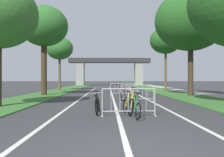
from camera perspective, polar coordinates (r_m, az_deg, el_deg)
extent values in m
plane|color=#333335|center=(4.45, 4.29, -18.53)|extent=(300.00, 300.00, 0.00)
cube|color=#386B2D|center=(29.10, -12.03, -2.84)|extent=(3.37, 59.47, 0.05)
cube|color=#386B2D|center=(29.26, 11.44, -2.83)|extent=(3.37, 59.47, 0.05)
cube|color=#ADA89E|center=(29.92, 16.27, -2.74)|extent=(1.79, 59.47, 0.08)
cube|color=silver|center=(21.46, 0.00, -3.87)|extent=(0.14, 34.41, 0.01)
cube|color=silver|center=(21.63, 6.21, -3.84)|extent=(0.14, 34.41, 0.01)
cube|color=silver|center=(21.54, -6.24, -3.86)|extent=(0.14, 34.41, 0.01)
cube|color=#2D2D30|center=(53.52, -0.63, 4.38)|extent=(18.31, 2.88, 1.00)
cube|color=gray|center=(53.73, -7.70, 1.10)|extent=(1.73, 2.40, 5.11)
cube|color=gray|center=(53.83, 6.43, 1.10)|extent=(1.73, 2.40, 5.11)
cylinder|color=#3D2D1E|center=(20.92, -16.16, 2.08)|extent=(0.48, 0.48, 4.42)
ellipsoid|color=#2D6628|center=(21.39, -16.15, 12.13)|extent=(4.08, 4.08, 3.47)
cylinder|color=brown|center=(29.45, -12.58, 0.97)|extent=(0.29, 0.29, 3.94)
ellipsoid|color=#2D6628|center=(29.68, -12.58, 7.14)|extent=(3.26, 3.26, 2.77)
cylinder|color=#3D2D1E|center=(20.21, 18.51, 1.57)|extent=(0.43, 0.43, 4.00)
ellipsoid|color=#23561E|center=(20.75, 18.50, 13.16)|extent=(5.79, 5.79, 4.92)
cylinder|color=brown|center=(27.63, 12.87, 1.61)|extent=(0.26, 0.26, 4.48)
ellipsoid|color=#23561E|center=(27.97, 12.87, 8.98)|extent=(3.59, 3.59, 3.06)
cylinder|color=#ADADB2|center=(8.95, -2.39, -5.77)|extent=(0.04, 0.04, 1.05)
cube|color=#ADADB2|center=(9.01, -2.39, -9.00)|extent=(0.08, 0.44, 0.03)
cylinder|color=#ADADB2|center=(9.20, 10.35, -5.62)|extent=(0.04, 0.04, 1.05)
cube|color=#ADADB2|center=(9.26, 10.35, -8.76)|extent=(0.08, 0.44, 0.03)
cylinder|color=#ADADB2|center=(8.98, 4.07, -2.52)|extent=(2.02, 0.11, 0.04)
cylinder|color=#ADADB2|center=(9.06, 4.07, -7.90)|extent=(2.02, 0.11, 0.04)
cylinder|color=#ADADB2|center=(8.95, -0.23, -5.19)|extent=(0.02, 0.02, 0.87)
cylinder|color=#ADADB2|center=(8.97, 1.93, -5.18)|extent=(0.02, 0.02, 0.87)
cylinder|color=#ADADB2|center=(9.01, 4.07, -5.16)|extent=(0.02, 0.02, 0.87)
cylinder|color=#ADADB2|center=(9.06, 6.19, -5.13)|extent=(0.02, 0.02, 0.87)
cylinder|color=#ADADB2|center=(9.12, 8.29, -5.10)|extent=(0.02, 0.02, 0.87)
cylinder|color=#ADADB2|center=(14.60, 2.18, -3.59)|extent=(0.04, 0.04, 1.05)
cube|color=#ADADB2|center=(14.64, 2.18, -5.58)|extent=(0.07, 0.44, 0.03)
cylinder|color=#ADADB2|center=(14.82, 10.01, -3.53)|extent=(0.04, 0.04, 1.05)
cube|color=#ADADB2|center=(14.86, 10.02, -5.49)|extent=(0.07, 0.44, 0.03)
cylinder|color=#ADADB2|center=(14.66, 6.13, -1.59)|extent=(2.02, 0.07, 0.04)
cylinder|color=#ADADB2|center=(14.70, 6.13, -4.91)|extent=(2.02, 0.07, 0.04)
cylinder|color=#ADADB2|center=(14.61, 3.50, -3.23)|extent=(0.02, 0.02, 0.87)
cylinder|color=#ADADB2|center=(14.64, 4.82, -3.22)|extent=(0.02, 0.02, 0.87)
cylinder|color=#ADADB2|center=(14.67, 6.13, -3.22)|extent=(0.02, 0.02, 0.87)
cylinder|color=#ADADB2|center=(14.71, 7.43, -3.21)|extent=(0.02, 0.02, 0.87)
cylinder|color=#ADADB2|center=(14.76, 8.73, -3.20)|extent=(0.02, 0.02, 0.87)
cylinder|color=#ADADB2|center=(20.11, -0.33, -2.64)|extent=(0.04, 0.04, 1.05)
cube|color=#ADADB2|center=(20.14, -0.33, -4.09)|extent=(0.08, 0.44, 0.03)
cylinder|color=#ADADB2|center=(20.32, 5.37, -2.61)|extent=(0.04, 0.04, 1.05)
cube|color=#ADADB2|center=(20.35, 5.37, -4.05)|extent=(0.08, 0.44, 0.03)
cylinder|color=#ADADB2|center=(20.17, 2.53, -1.19)|extent=(2.02, 0.12, 0.04)
cylinder|color=#ADADB2|center=(20.21, 2.53, -3.60)|extent=(2.02, 0.12, 0.04)
cylinder|color=#ADADB2|center=(20.13, 0.63, -2.38)|extent=(0.02, 0.02, 0.87)
cylinder|color=#ADADB2|center=(20.15, 1.58, -2.38)|extent=(0.02, 0.02, 0.87)
cylinder|color=#ADADB2|center=(20.19, 2.53, -2.37)|extent=(0.02, 0.02, 0.87)
cylinder|color=#ADADB2|center=(20.22, 3.48, -2.37)|extent=(0.02, 0.02, 0.87)
cylinder|color=#ADADB2|center=(20.27, 4.43, -2.36)|extent=(0.02, 0.02, 0.87)
torus|color=black|center=(8.14, 6.31, -7.88)|extent=(0.19, 0.62, 0.61)
torus|color=black|center=(9.17, 4.55, -7.01)|extent=(0.19, 0.62, 0.61)
cylinder|color=#1E7238|center=(8.61, 5.60, -5.68)|extent=(0.12, 1.04, 0.57)
cylinder|color=#1E7238|center=(8.41, 5.96, -5.73)|extent=(0.13, 0.12, 0.65)
cylinder|color=#1E7238|center=(8.31, 5.98, -7.89)|extent=(0.08, 0.35, 0.07)
cylinder|color=#1E7238|center=(9.13, 4.76, -5.36)|extent=(0.11, 0.09, 0.54)
cube|color=black|center=(8.36, 6.26, -3.54)|extent=(0.14, 0.25, 0.06)
cylinder|color=#99999E|center=(9.09, 4.97, -3.71)|extent=(0.45, 0.09, 0.08)
torus|color=black|center=(20.21, 3.20, -3.18)|extent=(0.26, 0.66, 0.66)
torus|color=black|center=(19.17, 4.25, -3.35)|extent=(0.26, 0.66, 0.66)
cylinder|color=orange|center=(19.69, 3.62, -2.46)|extent=(0.26, 1.05, 0.58)
cylinder|color=orange|center=(19.89, 3.43, -2.49)|extent=(0.12, 0.11, 0.62)
cylinder|color=orange|center=(20.04, 3.37, -3.28)|extent=(0.12, 0.35, 0.08)
cylinder|color=orange|center=(19.18, 4.16, -2.53)|extent=(0.10, 0.08, 0.55)
cube|color=black|center=(19.91, 3.32, -1.61)|extent=(0.16, 0.26, 0.06)
cylinder|color=#99999E|center=(19.18, 4.07, -1.71)|extent=(0.46, 0.14, 0.07)
torus|color=black|center=(13.62, 4.71, -4.65)|extent=(0.18, 0.67, 0.66)
torus|color=black|center=(14.63, 4.09, -4.34)|extent=(0.18, 0.67, 0.66)
cylinder|color=silver|center=(14.09, 4.57, -3.38)|extent=(0.07, 1.00, 0.59)
cylinder|color=silver|center=(13.89, 4.69, -3.45)|extent=(0.15, 0.12, 0.64)
cylinder|color=silver|center=(13.78, 4.59, -4.70)|extent=(0.05, 0.33, 0.08)
cylinder|color=silver|center=(14.59, 4.26, -3.26)|extent=(0.13, 0.09, 0.56)
cube|color=black|center=(13.85, 4.90, -2.15)|extent=(0.12, 0.25, 0.06)
cylinder|color=#99999E|center=(14.56, 4.44, -2.18)|extent=(0.51, 0.06, 0.10)
torus|color=black|center=(9.06, -3.81, -7.11)|extent=(0.15, 0.61, 0.61)
torus|color=black|center=(10.01, -3.28, -6.45)|extent=(0.15, 0.61, 0.61)
cylinder|color=black|center=(9.48, -3.74, -5.21)|extent=(0.06, 0.93, 0.56)
cylinder|color=black|center=(9.31, -3.80, -5.63)|extent=(0.12, 0.11, 0.52)
cylinder|color=black|center=(9.21, -3.70, -7.14)|extent=(0.05, 0.31, 0.07)
cylinder|color=black|center=(9.96, -3.47, -4.96)|extent=(0.11, 0.09, 0.53)
cube|color=black|center=(9.26, -4.01, -4.08)|extent=(0.12, 0.24, 0.06)
cylinder|color=#99999E|center=(9.92, -3.67, -3.46)|extent=(0.51, 0.05, 0.09)
torus|color=black|center=(14.65, 5.91, -4.40)|extent=(0.26, 0.65, 0.63)
torus|color=black|center=(15.61, 4.87, -4.14)|extent=(0.26, 0.65, 0.63)
cylinder|color=red|center=(15.08, 5.23, -3.35)|extent=(0.29, 0.96, 0.52)
cylinder|color=red|center=(14.89, 5.43, -3.39)|extent=(0.15, 0.14, 0.59)
cylinder|color=red|center=(14.81, 5.75, -4.44)|extent=(0.07, 0.33, 0.07)
cylinder|color=red|center=(15.56, 4.73, -3.25)|extent=(0.13, 0.11, 0.49)
cube|color=black|center=(14.83, 5.27, -2.29)|extent=(0.14, 0.25, 0.07)
cylinder|color=#99999E|center=(15.51, 4.60, -2.35)|extent=(0.51, 0.11, 0.12)
torus|color=black|center=(14.62, 2.17, -4.35)|extent=(0.18, 0.66, 0.65)
torus|color=black|center=(15.62, 2.23, -4.08)|extent=(0.18, 0.66, 0.65)
cylinder|color=#662884|center=(15.08, 2.05, -3.23)|extent=(0.04, 0.97, 0.56)
cylinder|color=#662884|center=(14.89, 2.04, -3.28)|extent=(0.14, 0.11, 0.62)
cylinder|color=#662884|center=(14.79, 2.19, -4.40)|extent=(0.06, 0.33, 0.08)
cylinder|color=#662884|center=(15.58, 2.09, -3.13)|extent=(0.12, 0.09, 0.53)
cube|color=black|center=(14.84, 1.87, -2.09)|extent=(0.12, 0.25, 0.06)
cylinder|color=#99999E|center=(15.55, 1.95, -2.17)|extent=(0.45, 0.06, 0.09)
torus|color=black|center=(9.94, 3.23, -6.32)|extent=(0.25, 0.68, 0.67)
torus|color=black|center=(8.96, 4.62, -6.99)|extent=(0.25, 0.68, 0.67)
cylinder|color=gold|center=(9.46, 4.16, -4.75)|extent=(0.28, 0.96, 0.65)
cylinder|color=gold|center=(9.65, 3.85, -4.97)|extent=(0.14, 0.13, 0.62)
cylinder|color=gold|center=(9.78, 3.41, -6.56)|extent=(0.07, 0.33, 0.08)
cylinder|color=gold|center=(8.97, 4.91, -5.01)|extent=(0.14, 0.11, 0.62)
cube|color=black|center=(9.67, 4.10, -3.13)|extent=(0.14, 0.25, 0.07)
cylinder|color=#99999E|center=(8.98, 5.19, -3.03)|extent=(0.49, 0.10, 0.11)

